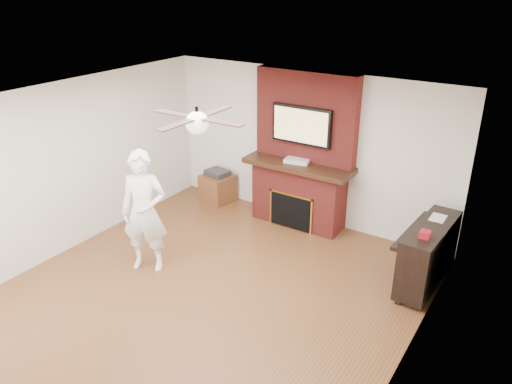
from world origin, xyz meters
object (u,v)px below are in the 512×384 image
Objects in this scene: fireplace at (301,166)px; person at (144,212)px; piano at (428,253)px; side_table at (218,187)px.

fireplace is 2.66m from person.
fireplace is at bearing 165.79° from piano.
person is (-1.12, -2.41, -0.13)m from fireplace.
fireplace is 1.44× the size of person.
person is 1.27× the size of piano.
piano reaches higher than side_table.
piano is (2.29, -0.73, -0.52)m from fireplace.
fireplace reaches higher than piano.
side_table is (-0.53, 2.34, -0.59)m from person.
side_table is 4.00m from piano.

